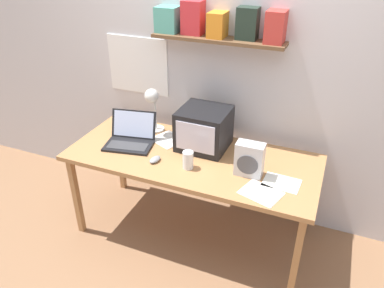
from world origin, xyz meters
name	(u,v)px	position (x,y,z in m)	size (l,w,h in m)	color
ground_plane	(192,232)	(0.00, 0.00, 0.00)	(12.00, 12.00, 0.00)	#8C6445
back_wall	(217,62)	(0.00, 0.51, 1.31)	(5.60, 0.24, 2.60)	silver
corner_desk	(192,162)	(0.00, 0.00, 0.69)	(1.85, 0.78, 0.75)	#AF7848
crt_monitor	(204,129)	(0.03, 0.16, 0.90)	(0.37, 0.36, 0.31)	black
laptop	(131,136)	(-0.51, 0.00, 0.81)	(0.41, 0.36, 0.23)	black
desk_lamp	(153,102)	(-0.42, 0.22, 1.02)	(0.14, 0.19, 0.39)	silver
juice_glass	(188,161)	(0.04, -0.16, 0.81)	(0.08, 0.08, 0.13)	white
space_heater	(249,159)	(0.45, -0.08, 0.87)	(0.19, 0.11, 0.24)	silver
computer_mouse	(155,159)	(-0.22, -0.17, 0.77)	(0.08, 0.11, 0.03)	gray
loose_paper_near_monitor	(168,140)	(-0.27, 0.15, 0.75)	(0.30, 0.29, 0.00)	silver
open_notebook	(282,183)	(0.68, -0.09, 0.75)	(0.25, 0.19, 0.00)	white
printed_handout	(250,149)	(0.37, 0.25, 0.75)	(0.21, 0.20, 0.00)	white
loose_paper_near_laptop	(261,193)	(0.58, -0.25, 0.75)	(0.29, 0.26, 0.00)	white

